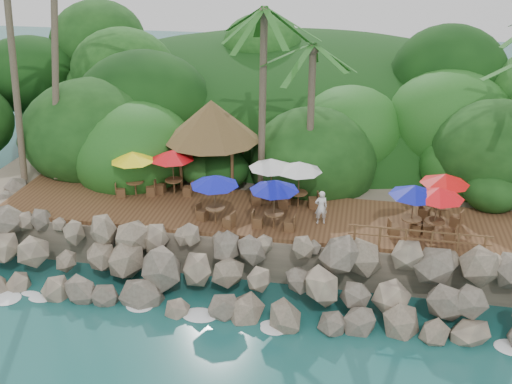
# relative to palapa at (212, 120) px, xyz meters

# --- Properties ---
(ground) EXTENTS (140.00, 140.00, 0.00)m
(ground) POSITION_rel_palapa_xyz_m (3.05, -9.44, -5.79)
(ground) COLOR #19514F
(ground) RESTS_ON ground
(land_base) EXTENTS (32.00, 25.20, 2.10)m
(land_base) POSITION_rel_palapa_xyz_m (3.05, 6.56, -4.74)
(land_base) COLOR gray
(land_base) RESTS_ON ground
(jungle_hill) EXTENTS (44.80, 28.00, 15.40)m
(jungle_hill) POSITION_rel_palapa_xyz_m (3.05, 14.06, -5.79)
(jungle_hill) COLOR #143811
(jungle_hill) RESTS_ON ground
(seawall) EXTENTS (29.00, 4.00, 2.30)m
(seawall) POSITION_rel_palapa_xyz_m (3.05, -7.44, -4.64)
(seawall) COLOR gray
(seawall) RESTS_ON ground
(terrace) EXTENTS (26.00, 5.00, 0.20)m
(terrace) POSITION_rel_palapa_xyz_m (3.05, -3.44, -3.59)
(terrace) COLOR brown
(terrace) RESTS_ON land_base
(jungle_foliage) EXTENTS (44.00, 16.00, 12.00)m
(jungle_foliage) POSITION_rel_palapa_xyz_m (3.05, 5.56, -5.79)
(jungle_foliage) COLOR #143811
(jungle_foliage) RESTS_ON ground
(foam_line) EXTENTS (25.20, 0.80, 0.06)m
(foam_line) POSITION_rel_palapa_xyz_m (3.05, -9.14, -5.76)
(foam_line) COLOR white
(foam_line) RESTS_ON ground
(palapa) EXTENTS (5.14, 5.14, 4.60)m
(palapa) POSITION_rel_palapa_xyz_m (0.00, 0.00, 0.00)
(palapa) COLOR brown
(palapa) RESTS_ON ground
(dining_clusters) EXTENTS (17.67, 5.13, 2.48)m
(dining_clusters) POSITION_rel_palapa_xyz_m (4.77, -3.49, -1.43)
(dining_clusters) COLOR brown
(dining_clusters) RESTS_ON terrace
(railing) EXTENTS (6.10, 0.10, 1.00)m
(railing) POSITION_rel_palapa_xyz_m (10.70, -5.79, -2.88)
(railing) COLOR brown
(railing) RESTS_ON terrace
(waiter) EXTENTS (0.70, 0.56, 1.67)m
(waiter) POSITION_rel_palapa_xyz_m (6.29, -4.01, -2.65)
(waiter) COLOR white
(waiter) RESTS_ON terrace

